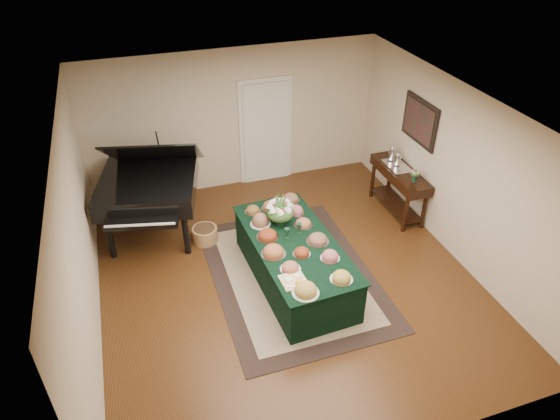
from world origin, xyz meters
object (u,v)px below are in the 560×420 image
object	(u,v)px
grand_piano	(149,185)
floral_centerpiece	(280,210)
buffet_table	(294,261)
mahogany_sideboard	(399,179)

from	to	relation	value
grand_piano	floral_centerpiece	bearing A→B (deg)	-38.32
grand_piano	buffet_table	bearing A→B (deg)	-46.26
grand_piano	mahogany_sideboard	distance (m)	4.32
buffet_table	grand_piano	size ratio (longest dim) A/B	1.18
buffet_table	mahogany_sideboard	world-z (taller)	mahogany_sideboard
grand_piano	mahogany_sideboard	xyz separation A→B (m)	(4.25, -0.73, -0.27)
floral_centerpiece	mahogany_sideboard	bearing A→B (deg)	15.60
buffet_table	grand_piano	distance (m)	2.73
buffet_table	mahogany_sideboard	distance (m)	2.70
buffet_table	floral_centerpiece	xyz separation A→B (m)	(-0.05, 0.51, 0.61)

